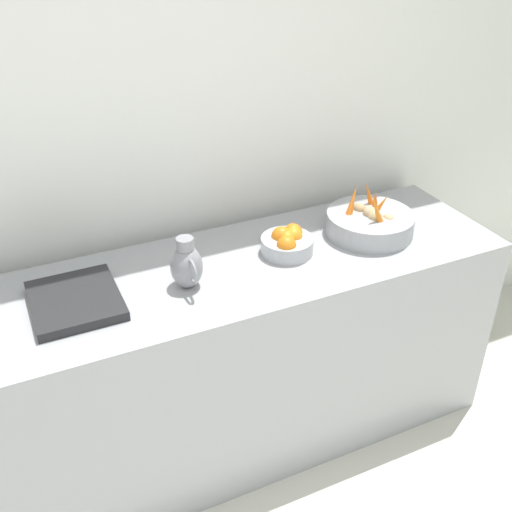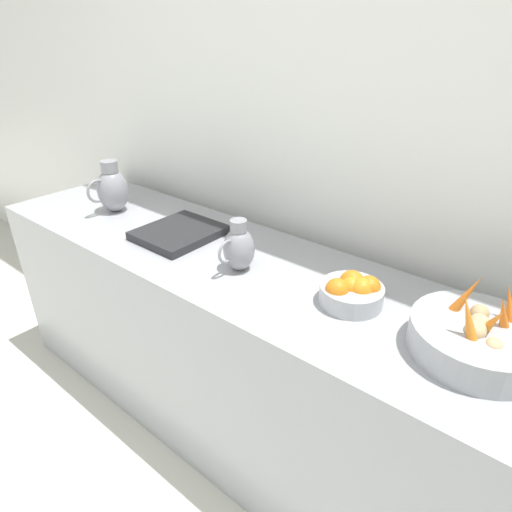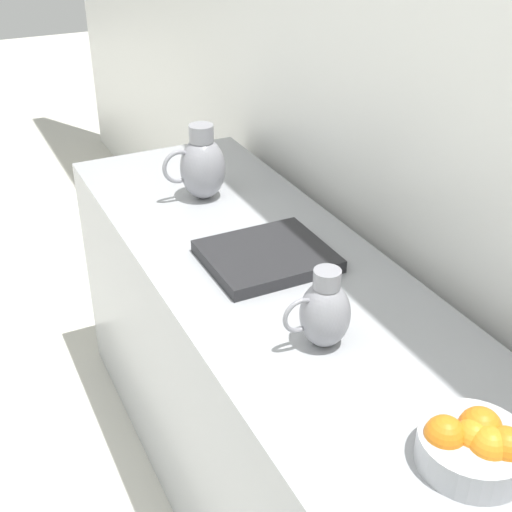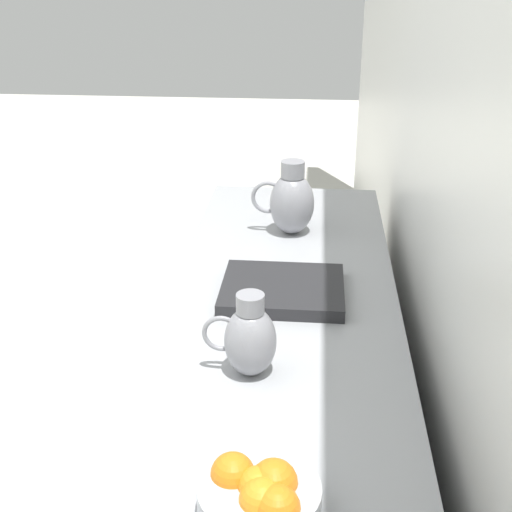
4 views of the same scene
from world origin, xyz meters
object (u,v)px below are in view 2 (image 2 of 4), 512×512
Objects in this scene: metal_pitcher_tall at (112,189)px; metal_pitcher_short at (238,248)px; vegetable_colander at (477,338)px; orange_bowl at (352,291)px.

metal_pitcher_short is (0.05, 0.87, -0.02)m from metal_pitcher_tall.
vegetable_colander is at bearing 90.09° from metal_pitcher_tall.
vegetable_colander is 1.74× the size of orange_bowl.
metal_pitcher_tall is 0.87m from metal_pitcher_short.
metal_pitcher_tall is 1.27× the size of metal_pitcher_short.
metal_pitcher_tall is at bearing -93.59° from metal_pitcher_short.
vegetable_colander reaches higher than metal_pitcher_short.
metal_pitcher_short is at bearing -82.00° from orange_bowl.
vegetable_colander is 1.70m from metal_pitcher_tall.
orange_bowl is 0.45m from metal_pitcher_short.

